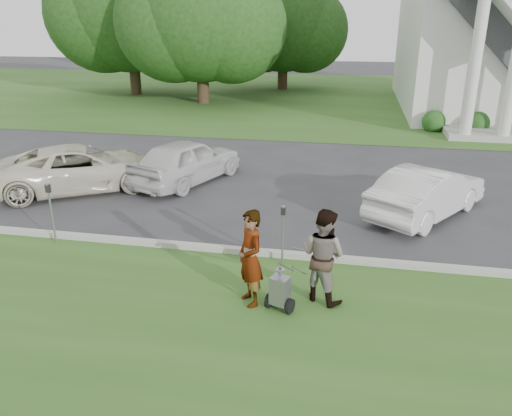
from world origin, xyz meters
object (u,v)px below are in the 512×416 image
(tree_far, at_px, (129,10))
(person_right, at_px, (323,256))
(tree_left, at_px, (200,19))
(car_b, at_px, (187,161))
(car_a, at_px, (81,168))
(tree_back, at_px, (283,25))
(person_left, at_px, (250,259))
(car_d, at_px, (427,192))
(church, at_px, (493,3))
(striping_cart, at_px, (280,291))
(parking_meter_far, at_px, (51,206))
(parking_meter_near, at_px, (283,228))

(tree_far, xyz_separation_m, person_right, (15.37, -26.07, -4.78))
(tree_left, xyz_separation_m, car_b, (4.47, -16.48, -4.38))
(tree_far, relative_size, car_a, 2.30)
(tree_back, relative_size, person_right, 5.24)
(person_left, relative_size, car_b, 0.43)
(car_d, bearing_deg, church, -70.82)
(tree_back, height_order, car_b, tree_back)
(tree_left, distance_m, striping_cart, 25.58)
(church, bearing_deg, parking_meter_far, -121.62)
(church, height_order, tree_left, church)
(tree_left, bearing_deg, tree_back, 63.43)
(church, bearing_deg, car_d, -105.09)
(parking_meter_far, xyz_separation_m, car_b, (1.54, 5.26, -0.22))
(tree_far, height_order, person_right, tree_far)
(car_a, bearing_deg, church, -72.04)
(person_left, distance_m, car_b, 7.86)
(tree_back, xyz_separation_m, car_b, (0.47, -24.48, -3.99))
(parking_meter_near, xyz_separation_m, car_b, (-3.95, 5.29, -0.12))
(tree_far, xyz_separation_m, parking_meter_near, (14.42, -24.77, -4.83))
(tree_far, relative_size, person_left, 6.27)
(striping_cart, height_order, car_a, car_a)
(tree_back, relative_size, car_a, 1.90)
(car_d, bearing_deg, tree_far, -15.55)
(parking_meter_far, bearing_deg, tree_far, 109.84)
(parking_meter_near, height_order, car_a, car_a)
(tree_far, bearing_deg, car_b, -61.75)
(tree_left, distance_m, parking_meter_near, 23.72)
(church, relative_size, person_left, 12.99)
(parking_meter_near, xyz_separation_m, parking_meter_far, (-5.49, 0.02, 0.09))
(striping_cart, distance_m, car_a, 9.20)
(church, distance_m, tree_left, 17.07)
(car_a, distance_m, car_b, 3.30)
(tree_left, distance_m, car_b, 17.63)
(church, xyz_separation_m, tree_left, (-17.01, -1.13, -0.83))
(striping_cart, xyz_separation_m, person_right, (0.72, 0.54, 0.52))
(church, xyz_separation_m, parking_meter_far, (-14.08, -22.87, -4.99))
(car_d, bearing_deg, car_b, 21.80)
(car_b, bearing_deg, car_d, -171.89)
(tree_left, relative_size, tree_far, 0.91)
(tree_far, relative_size, striping_cart, 10.98)
(tree_far, height_order, person_left, tree_far)
(tree_left, height_order, car_b, tree_left)
(car_b, relative_size, car_d, 1.03)
(parking_meter_far, distance_m, car_b, 5.49)
(car_a, distance_m, car_d, 10.36)
(church, distance_m, tree_back, 14.77)
(parking_meter_far, height_order, car_d, parking_meter_far)
(parking_meter_far, bearing_deg, church, 58.38)
(tree_left, bearing_deg, church, 3.79)
(church, distance_m, tree_far, 23.09)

